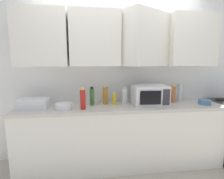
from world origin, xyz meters
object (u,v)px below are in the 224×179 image
Objects in this scene: bottle_white_jar at (125,96)px; bottle_green_oil at (92,96)px; microwave at (149,95)px; bottle_spice_jar at (173,94)px; bottle_yellow_mustard at (114,99)px; bowl_ceramic_small at (205,102)px; bowl_mixing_large at (64,106)px; bottle_clear_tall at (180,93)px; dish_rack at (34,103)px; bottle_red_sauce at (83,99)px; bottle_amber_vinegar at (105,95)px.

bottle_green_oil reaches higher than bottle_white_jar.
bottle_spice_jar is (0.41, 0.10, -0.01)m from microwave.
bowl_ceramic_small is (1.31, -0.16, -0.05)m from bottle_yellow_mustard.
bottle_clear_tall is at bearing 9.09° from bowl_mixing_large.
dish_rack is 1.37× the size of bottle_red_sauce.
bottle_clear_tall is at bearing 3.00° from bottle_amber_vinegar.
bottle_green_oil reaches higher than bowl_mixing_large.
bottle_red_sauce is 1.18× the size of bottle_white_jar.
bottle_spice_jar is 1.23m from bottle_green_oil.
bottle_green_oil is (-1.38, -0.11, -0.00)m from bottle_clear_tall.
microwave is at bearing 8.10° from bottle_red_sauce.
bottle_amber_vinegar is at bearing 5.95° from dish_rack.
bottle_yellow_mustard is 0.49m from bottle_red_sauce.
bottle_spice_jar is at bearing 7.20° from bowl_mixing_large.
bottle_white_jar is at bearing 15.76° from bottle_yellow_mustard.
bowl_ceramic_small is at bearing -5.21° from bottle_green_oil.
microwave is 0.64m from bottle_amber_vinegar.
bottle_green_oil reaches higher than dish_rack.
bottle_yellow_mustard is 0.82× the size of bowl_mixing_large.
microwave is 1.79× the size of bottle_spice_jar.
bottle_clear_tall reaches higher than dish_rack.
bottle_green_oil is 0.41m from bowl_mixing_large.
bottle_spice_jar reaches higher than bottle_white_jar.
bottle_amber_vinegar is at bearing 163.40° from bottle_yellow_mustard.
bowl_ceramic_small is (0.25, -0.26, -0.10)m from bottle_clear_tall.
bottle_green_oil is at bearing 174.79° from bowl_ceramic_small.
bottle_red_sauce reaches higher than bottle_green_oil.
bottle_amber_vinegar is at bearing 39.01° from bottle_red_sauce.
bowl_ceramic_small is (2.40, -0.10, -0.03)m from dish_rack.
microwave is at bearing -20.98° from bottle_white_jar.
bowl_mixing_large is at bearing -15.80° from dish_rack.
microwave reaches higher than bowl_mixing_large.
bottle_green_oil is at bearing 59.75° from bottle_red_sauce.
bottle_white_jar is at bearing 169.73° from bowl_ceramic_small.
bottle_white_jar is (1.26, 0.11, 0.05)m from dish_rack.
bottle_yellow_mustard is 0.65× the size of bottle_spice_jar.
bottle_red_sauce is at bearing -170.04° from bottle_spice_jar.
bottle_amber_vinegar is at bearing 172.19° from bowl_ceramic_small.
bottle_red_sauce is at bearing -168.15° from bottle_clear_tall.
bottle_green_oil is (-0.82, 0.07, -0.01)m from microwave.
bowl_ceramic_small is at bearing -7.81° from bottle_amber_vinegar.
bottle_white_jar reaches higher than dish_rack.
bowl_mixing_large is (-0.56, -0.22, -0.09)m from bottle_amber_vinegar.
bottle_white_jar is at bearing 14.99° from bowl_mixing_large.
bottle_yellow_mustard is (1.09, 0.06, 0.02)m from dish_rack.
bottle_amber_vinegar is 1.12× the size of bottle_white_jar.
bottle_green_oil is at bearing 175.11° from microwave.
bottle_clear_tall is 1.77m from bowl_mixing_large.
bottle_spice_jar is at bearing 9.96° from bottle_red_sauce.
bottle_yellow_mustard is at bearing 2.10° from bottle_green_oil.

